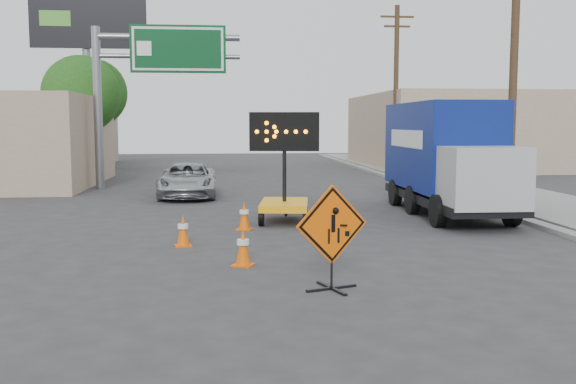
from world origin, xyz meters
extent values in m
plane|color=#2D2D30|center=(0.00, 0.00, 0.00)|extent=(100.00, 100.00, 0.00)
cube|color=gray|center=(7.20, 15.00, 0.06)|extent=(0.40, 60.00, 0.12)
cube|color=gray|center=(9.50, 15.00, 0.07)|extent=(4.00, 60.00, 0.15)
cube|color=gray|center=(-15.00, 34.00, 2.20)|extent=(12.00, 10.00, 4.40)
cube|color=tan|center=(13.00, 30.00, 2.30)|extent=(10.00, 14.00, 4.60)
cylinder|color=slate|center=(-6.50, 18.00, 3.40)|extent=(0.36, 0.36, 6.80)
cylinder|color=slate|center=(-3.50, 18.00, 6.40)|extent=(6.00, 0.28, 0.28)
cylinder|color=slate|center=(-3.50, 18.00, 5.60)|extent=(6.00, 0.20, 0.20)
cube|color=#043917|center=(-3.10, 17.88, 5.90)|extent=(4.00, 0.10, 2.00)
cube|color=silver|center=(-3.10, 17.81, 5.90)|extent=(3.80, 0.01, 1.80)
cylinder|color=slate|center=(-8.50, 26.00, 4.50)|extent=(0.44, 0.44, 9.00)
cube|color=silver|center=(-8.30, 25.85, 8.30)|extent=(6.00, 0.25, 3.00)
cube|color=black|center=(-8.30, 25.70, 8.30)|extent=(6.10, 0.04, 3.10)
cylinder|color=#48361E|center=(8.00, 10.00, 4.50)|extent=(0.26, 0.26, 9.00)
cylinder|color=#48361E|center=(8.00, 24.00, 4.50)|extent=(0.26, 0.26, 9.00)
cube|color=#48361E|center=(8.00, 24.00, 8.40)|extent=(1.80, 0.10, 0.10)
cube|color=#48361E|center=(8.00, 24.00, 7.90)|extent=(1.40, 0.10, 0.10)
cylinder|color=#48361E|center=(-8.00, 22.00, 1.62)|extent=(0.28, 0.28, 3.25)
sphere|color=#154B16|center=(-8.00, 22.00, 4.18)|extent=(3.71, 3.71, 3.71)
cylinder|color=#48361E|center=(-9.00, 30.00, 1.79)|extent=(0.28, 0.28, 3.58)
sphere|color=#154B16|center=(-9.00, 30.00, 4.61)|extent=(4.10, 4.10, 4.10)
cube|color=black|center=(0.50, 0.48, 0.02)|extent=(0.91, 0.38, 0.04)
cube|color=black|center=(0.50, 0.48, 0.02)|extent=(0.38, 0.91, 0.04)
cylinder|color=black|center=(0.50, 0.48, 0.37)|extent=(0.04, 0.04, 0.74)
cube|color=#EA5704|center=(0.50, 0.48, 1.11)|extent=(1.27, 0.48, 1.34)
cube|color=black|center=(0.50, 0.48, 1.11)|extent=(1.18, 0.43, 1.25)
cube|color=#FBA80D|center=(0.44, 7.98, 0.49)|extent=(1.59, 2.33, 0.20)
cylinder|color=black|center=(0.44, 7.98, 1.74)|extent=(0.11, 0.11, 2.39)
cube|color=black|center=(0.44, 7.98, 2.55)|extent=(1.95, 0.38, 1.09)
imported|color=#AEB1B5|center=(-2.62, 14.56, 0.64)|extent=(2.17, 4.60, 1.27)
cube|color=black|center=(5.51, 8.90, 0.53)|extent=(2.27, 7.15, 0.27)
cube|color=navy|center=(5.51, 9.61, 2.09)|extent=(2.33, 5.55, 2.67)
cube|color=#9EA0A5|center=(5.51, 6.06, 1.38)|extent=(2.07, 1.64, 1.60)
cube|color=#EA5704|center=(-0.92, 2.45, 0.02)|extent=(0.50, 0.50, 0.03)
cone|color=#EA5704|center=(-0.92, 2.45, 0.39)|extent=(0.29, 0.29, 0.71)
cylinder|color=silver|center=(-0.92, 2.45, 0.47)|extent=(0.24, 0.24, 0.10)
cube|color=#EA5704|center=(-2.21, 4.59, 0.02)|extent=(0.43, 0.43, 0.03)
cone|color=#EA5704|center=(-2.21, 4.59, 0.38)|extent=(0.29, 0.29, 0.70)
cylinder|color=silver|center=(-2.21, 4.59, 0.46)|extent=(0.24, 0.24, 0.10)
cube|color=#EA5704|center=(-0.75, 6.72, 0.02)|extent=(0.48, 0.48, 0.03)
cone|color=#EA5704|center=(-0.75, 6.72, 0.39)|extent=(0.30, 0.30, 0.72)
cylinder|color=silver|center=(-0.75, 6.72, 0.48)|extent=(0.24, 0.24, 0.11)
camera|label=1|loc=(-1.30, -9.93, 2.78)|focal=40.00mm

